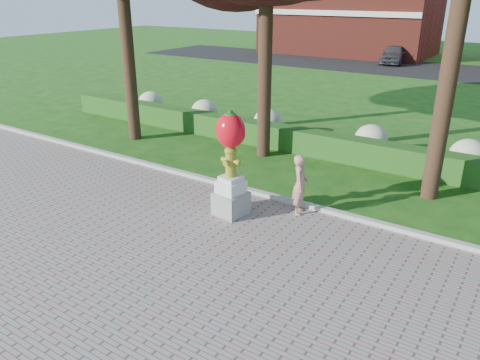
{
  "coord_description": "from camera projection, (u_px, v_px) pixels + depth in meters",
  "views": [
    {
      "loc": [
        5.58,
        -6.95,
        5.17
      ],
      "look_at": [
        0.35,
        1.0,
        1.31
      ],
      "focal_mm": 35.0,
      "sensor_mm": 36.0,
      "label": 1
    }
  ],
  "objects": [
    {
      "name": "ground",
      "position": [
        201.0,
        247.0,
        10.16
      ],
      "size": [
        100.0,
        100.0,
        0.0
      ],
      "primitive_type": "plane",
      "color": "#154D13",
      "rests_on": "ground"
    },
    {
      "name": "walkway",
      "position": [
        39.0,
        358.0,
        7.06
      ],
      "size": [
        40.0,
        14.0,
        0.04
      ],
      "primitive_type": "cube",
      "color": "gray",
      "rests_on": "ground"
    },
    {
      "name": "curb",
      "position": [
        270.0,
        196.0,
        12.46
      ],
      "size": [
        40.0,
        0.18,
        0.15
      ],
      "primitive_type": "cube",
      "color": "#ADADA5",
      "rests_on": "ground"
    },
    {
      "name": "lawn_hedge",
      "position": [
        331.0,
        146.0,
        15.43
      ],
      "size": [
        24.0,
        0.7,
        0.8
      ],
      "primitive_type": "cube",
      "color": "#1E4513",
      "rests_on": "ground"
    },
    {
      "name": "hydrangea_row",
      "position": [
        359.0,
        137.0,
        15.86
      ],
      "size": [
        20.1,
        1.1,
        0.99
      ],
      "color": "beige",
      "rests_on": "ground"
    },
    {
      "name": "street",
      "position": [
        453.0,
        72.0,
        31.83
      ],
      "size": [
        50.0,
        8.0,
        0.02
      ],
      "primitive_type": "cube",
      "color": "black",
      "rests_on": "ground"
    },
    {
      "name": "building_left",
      "position": [
        350.0,
        11.0,
        40.25
      ],
      "size": [
        14.0,
        8.0,
        7.0
      ],
      "primitive_type": "cube",
      "color": "maroon",
      "rests_on": "ground"
    },
    {
      "name": "hydrant_sculpture",
      "position": [
        231.0,
        161.0,
        11.06
      ],
      "size": [
        0.81,
        0.81,
        2.61
      ],
      "rotation": [
        0.0,
        0.0,
        -0.16
      ],
      "color": "gray",
      "rests_on": "walkway"
    },
    {
      "name": "woman",
      "position": [
        300.0,
        185.0,
        11.34
      ],
      "size": [
        0.53,
        0.64,
        1.51
      ],
      "primitive_type": "imported",
      "rotation": [
        0.0,
        0.0,
        1.93
      ],
      "color": "tan",
      "rests_on": "walkway"
    },
    {
      "name": "parked_car",
      "position": [
        394.0,
        54.0,
        35.28
      ],
      "size": [
        2.08,
        4.23,
        1.39
      ],
      "primitive_type": "imported",
      "rotation": [
        0.0,
        0.0,
        0.11
      ],
      "color": "#3D3F44",
      "rests_on": "street"
    }
  ]
}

